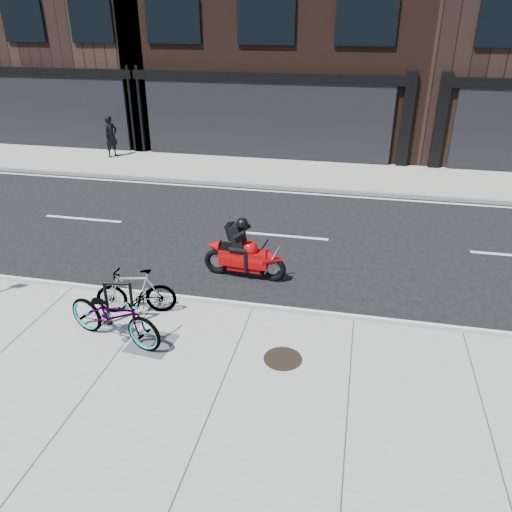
% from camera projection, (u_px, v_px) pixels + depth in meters
% --- Properties ---
extents(ground, '(120.00, 120.00, 0.00)m').
position_uv_depth(ground, '(271.00, 269.00, 11.82)').
color(ground, black).
rests_on(ground, ground).
extents(sidewalk_near, '(60.00, 6.00, 0.13)m').
position_uv_depth(sidewalk_near, '(209.00, 417.00, 7.40)').
color(sidewalk_near, gray).
rests_on(sidewalk_near, ground).
extents(sidewalk_far, '(60.00, 3.50, 0.13)m').
position_uv_depth(sidewalk_far, '(309.00, 174.00, 18.60)').
color(sidewalk_far, gray).
rests_on(sidewalk_far, ground).
extents(building_midwest, '(10.00, 10.00, 12.00)m').
position_uv_depth(building_midwest, '(84.00, 1.00, 24.19)').
color(building_midwest, black).
rests_on(building_midwest, ground).
extents(bike_rack, '(0.53, 0.14, 0.90)m').
position_uv_depth(bike_rack, '(119.00, 300.00, 9.30)').
color(bike_rack, black).
rests_on(bike_rack, sidewalk_near).
extents(bicycle_front, '(2.12, 1.19, 1.06)m').
position_uv_depth(bicycle_front, '(114.00, 315.00, 8.82)').
color(bicycle_front, gray).
rests_on(bicycle_front, sidewalk_near).
extents(bicycle_rear, '(1.62, 0.79, 0.94)m').
position_uv_depth(bicycle_rear, '(136.00, 291.00, 9.68)').
color(bicycle_rear, gray).
rests_on(bicycle_rear, sidewalk_near).
extents(motorcycle, '(1.95, 0.54, 1.45)m').
position_uv_depth(motorcycle, '(248.00, 254.00, 11.21)').
color(motorcycle, black).
rests_on(motorcycle, ground).
extents(pedestrian, '(0.59, 0.71, 1.66)m').
position_uv_depth(pedestrian, '(111.00, 136.00, 20.27)').
color(pedestrian, black).
rests_on(pedestrian, sidewalk_far).
extents(manhole_cover, '(0.70, 0.70, 0.02)m').
position_uv_depth(manhole_cover, '(283.00, 359.00, 8.54)').
color(manhole_cover, black).
rests_on(manhole_cover, sidewalk_near).
extents(utility_grate, '(0.82, 0.82, 0.02)m').
position_uv_depth(utility_grate, '(151.00, 343.00, 8.94)').
color(utility_grate, '#515154').
rests_on(utility_grate, sidewalk_near).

